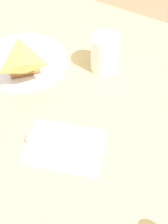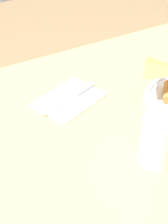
{
  "view_description": "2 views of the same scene",
  "coord_description": "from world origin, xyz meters",
  "views": [
    {
      "loc": [
        0.38,
        -0.46,
        1.28
      ],
      "look_at": [
        0.16,
        -0.1,
        0.77
      ],
      "focal_mm": 45.0,
      "sensor_mm": 36.0,
      "label": 1
    },
    {
      "loc": [
        0.51,
        0.49,
        1.25
      ],
      "look_at": [
        0.19,
        -0.05,
        0.77
      ],
      "focal_mm": 55.0,
      "sensor_mm": 36.0,
      "label": 2
    }
  ],
  "objects": [
    {
      "name": "dining_table",
      "position": [
        0.0,
        0.0,
        0.62
      ],
      "size": [
        1.08,
        0.87,
        0.72
      ],
      "color": "#DBB770",
      "rests_on": "ground_plane"
    },
    {
      "name": "milk_glass",
      "position": [
        0.1,
        0.11,
        0.77
      ],
      "size": [
        0.08,
        0.08,
        0.11
      ],
      "color": "white",
      "rests_on": "dining_table"
    },
    {
      "name": "napkin_folded",
      "position": [
        0.15,
        -0.18,
        0.72
      ],
      "size": [
        0.21,
        0.18,
        0.0
      ],
      "rotation": [
        0.0,
        0.0,
        0.34
      ],
      "color": "silver",
      "rests_on": "dining_table"
    },
    {
      "name": "butter_knife",
      "position": [
        0.15,
        -0.18,
        0.73
      ],
      "size": [
        0.19,
        0.08,
        0.01
      ],
      "rotation": [
        0.0,
        0.0,
        0.32
      ],
      "color": "#B2B2B7",
      "rests_on": "napkin_folded"
    }
  ]
}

